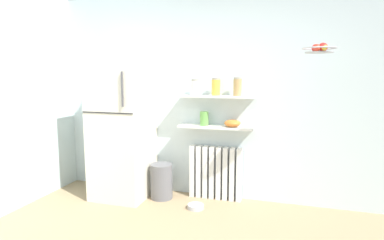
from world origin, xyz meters
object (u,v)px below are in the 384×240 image
(pet_food_bowl, at_px, (196,207))
(hanging_fruit_basket, at_px, (320,49))
(storage_jar_0, at_px, (195,87))
(storage_jar_2, at_px, (238,87))
(radiator, at_px, (216,173))
(storage_jar_1, at_px, (216,87))
(shelf_bowl, at_px, (232,123))
(vase, at_px, (204,119))
(trash_bin, at_px, (162,181))
(refrigerator, at_px, (122,128))

(pet_food_bowl, xyz_separation_m, hanging_fruit_basket, (1.28, -0.12, 1.80))
(storage_jar_0, height_order, storage_jar_2, storage_jar_2)
(radiator, bearing_deg, hanging_fruit_basket, -24.54)
(storage_jar_0, bearing_deg, hanging_fruit_basket, -19.21)
(storage_jar_1, height_order, hanging_fruit_basket, hanging_fruit_basket)
(radiator, height_order, shelf_bowl, shelf_bowl)
(radiator, distance_m, storage_jar_0, 1.12)
(storage_jar_1, distance_m, hanging_fruit_basket, 1.29)
(vase, bearing_deg, trash_bin, -161.25)
(vase, height_order, pet_food_bowl, vase)
(storage_jar_0, relative_size, trash_bin, 0.44)
(storage_jar_0, xyz_separation_m, shelf_bowl, (0.47, 0.00, -0.43))
(storage_jar_1, relative_size, vase, 1.21)
(vase, bearing_deg, storage_jar_1, 0.00)
(storage_jar_0, xyz_separation_m, trash_bin, (-0.40, -0.17, -1.20))
(radiator, relative_size, storage_jar_2, 3.03)
(refrigerator, xyz_separation_m, hanging_fruit_basket, (2.30, -0.26, 0.93))
(hanging_fruit_basket, bearing_deg, storage_jar_0, 160.79)
(trash_bin, relative_size, pet_food_bowl, 2.29)
(storage_jar_0, distance_m, trash_bin, 1.27)
(storage_jar_1, bearing_deg, refrigerator, -168.90)
(refrigerator, relative_size, storage_jar_2, 8.04)
(refrigerator, distance_m, storage_jar_0, 1.07)
(refrigerator, height_order, vase, refrigerator)
(radiator, xyz_separation_m, storage_jar_2, (0.26, -0.03, 1.10))
(hanging_fruit_basket, bearing_deg, pet_food_bowl, 174.70)
(vase, bearing_deg, hanging_fruit_basket, -20.84)
(storage_jar_2, bearing_deg, storage_jar_0, 180.00)
(storage_jar_0, height_order, hanging_fruit_basket, hanging_fruit_basket)
(hanging_fruit_basket, bearing_deg, radiator, 155.46)
(pet_food_bowl, bearing_deg, radiator, 69.79)
(shelf_bowl, bearing_deg, vase, 180.00)
(refrigerator, height_order, shelf_bowl, refrigerator)
(vase, distance_m, pet_food_bowl, 1.07)
(trash_bin, bearing_deg, refrigerator, -173.83)
(storage_jar_0, height_order, vase, storage_jar_0)
(storage_jar_2, height_order, hanging_fruit_basket, hanging_fruit_basket)
(refrigerator, relative_size, pet_food_bowl, 9.12)
(hanging_fruit_basket, bearing_deg, shelf_bowl, 152.16)
(storage_jar_1, relative_size, shelf_bowl, 1.07)
(storage_jar_0, relative_size, storage_jar_2, 0.88)
(refrigerator, bearing_deg, storage_jar_2, 9.09)
(storage_jar_1, bearing_deg, storage_jar_0, -180.00)
(shelf_bowl, relative_size, pet_food_bowl, 1.02)
(hanging_fruit_basket, bearing_deg, trash_bin, 170.14)
(vase, bearing_deg, shelf_bowl, 0.00)
(refrigerator, bearing_deg, shelf_bowl, 9.45)
(storage_jar_1, height_order, pet_food_bowl, storage_jar_1)
(vase, bearing_deg, storage_jar_0, -180.00)
(pet_food_bowl, bearing_deg, hanging_fruit_basket, -5.30)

